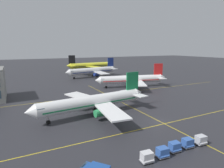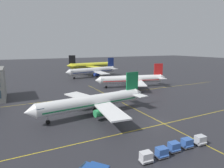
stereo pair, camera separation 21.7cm
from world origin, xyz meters
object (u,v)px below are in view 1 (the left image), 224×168
airliner_far_left_stand (90,65)px  baggage_cart_row_fourth (188,143)px  baggage_cart_row_second (163,152)px  baggage_cart_row_leftmost (147,157)px  airliner_third_row (93,71)px  baggage_cart_row_fifth (201,140)px  baggage_cart_row_middle (175,147)px  airliner_front_gate (94,101)px  airliner_second_row (132,79)px

airliner_far_left_stand → baggage_cart_row_fourth: airliner_far_left_stand is taller
baggage_cart_row_second → baggage_cart_row_leftmost: bearing=178.8°
airliner_third_row → baggage_cart_row_fourth: 93.65m
baggage_cart_row_fifth → baggage_cart_row_leftmost: bearing=-179.9°
baggage_cart_row_middle → baggage_cart_row_fourth: size_ratio=1.00×
airliner_far_left_stand → baggage_cart_row_fifth: 126.88m
baggage_cart_row_leftmost → baggage_cart_row_fifth: bearing=0.1°
airliner_third_row → baggage_cart_row_fourth: airliner_third_row is taller
airliner_third_row → baggage_cart_row_fifth: bearing=-98.4°
airliner_front_gate → baggage_cart_row_fifth: size_ratio=12.90×
baggage_cart_row_fifth → airliner_third_row: bearing=81.6°
airliner_second_row → baggage_cart_row_leftmost: 62.35m
baggage_cart_row_second → baggage_cart_row_fifth: bearing=0.6°
baggage_cart_row_second → airliner_second_row: bearing=62.2°
airliner_far_left_stand → baggage_cart_row_second: (-33.97, -124.62, -3.35)m
airliner_second_row → baggage_cart_row_fourth: (-21.78, -53.32, -2.77)m
baggage_cart_row_leftmost → baggage_cart_row_second: 3.29m
airliner_third_row → baggage_cart_row_fourth: bearing=-100.4°
airliner_second_row → baggage_cart_row_middle: bearing=-115.2°
baggage_cart_row_leftmost → baggage_cart_row_fifth: same height
airliner_second_row → baggage_cart_row_fourth: airliner_second_row is taller
airliner_second_row → airliner_far_left_stand: 71.11m
baggage_cart_row_second → baggage_cart_row_fourth: same height
airliner_front_gate → baggage_cart_row_second: airliner_front_gate is taller
airliner_front_gate → baggage_cart_row_second: bearing=-84.7°
airliner_second_row → baggage_cart_row_fifth: (-18.49, -53.63, -2.77)m
baggage_cart_row_fourth → baggage_cart_row_fifth: bearing=-5.5°
airliner_second_row → baggage_cart_row_leftmost: (-31.64, -53.66, -2.77)m
baggage_cart_row_leftmost → baggage_cart_row_fifth: size_ratio=1.00×
baggage_cart_row_second → baggage_cart_row_fourth: 6.59m
baggage_cart_row_fourth → airliner_second_row: bearing=67.8°
airliner_far_left_stand → baggage_cart_row_middle: (-30.69, -124.17, -3.35)m
airliner_third_row → baggage_cart_row_fourth: size_ratio=13.42×
baggage_cart_row_fourth → baggage_cart_row_fifth: size_ratio=1.00×
airliner_far_left_stand → baggage_cart_row_fourth: size_ratio=14.61×
baggage_cart_row_fifth → baggage_cart_row_middle: bearing=176.9°
airliner_third_row → baggage_cart_row_leftmost: (-26.77, -92.40, -3.01)m
airliner_second_row → baggage_cart_row_second: bearing=-117.8°
airliner_front_gate → baggage_cart_row_fifth: airliner_front_gate is taller
baggage_cart_row_leftmost → airliner_second_row: bearing=59.5°
airliner_front_gate → airliner_third_row: bearing=68.8°
airliner_far_left_stand → baggage_cart_row_leftmost: size_ratio=14.61×
airliner_third_row → baggage_cart_row_leftmost: airliner_third_row is taller
airliner_front_gate → baggage_cart_row_fourth: airliner_front_gate is taller
airliner_third_row → baggage_cart_row_leftmost: 96.25m
airliner_second_row → baggage_cart_row_second: airliner_second_row is taller
airliner_front_gate → baggage_cart_row_second: (2.40, -25.84, -2.84)m
airliner_front_gate → airliner_third_row: 71.48m
airliner_far_left_stand → baggage_cart_row_fifth: airliner_far_left_stand is taller
baggage_cart_row_second → airliner_far_left_stand: bearing=74.8°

